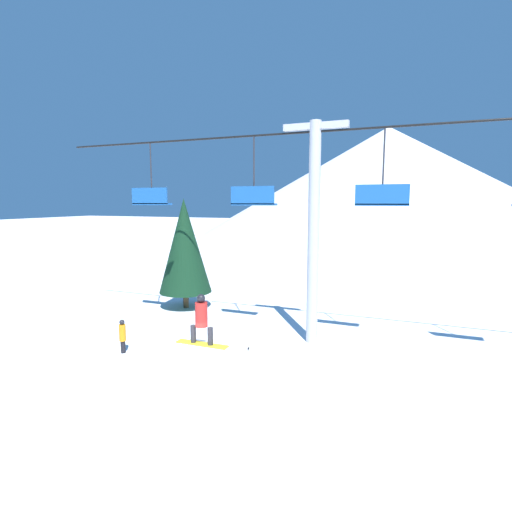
% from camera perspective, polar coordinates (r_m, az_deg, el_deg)
% --- Properties ---
extents(ground_plane, '(220.00, 220.00, 0.00)m').
position_cam_1_polar(ground_plane, '(10.37, -11.48, -23.89)').
color(ground_plane, white).
extents(mountain_ridge, '(61.86, 61.86, 17.62)m').
position_cam_1_polar(mountain_ridge, '(71.60, 18.17, 10.16)').
color(mountain_ridge, silver).
rests_on(mountain_ridge, ground_plane).
extents(snow_ramp, '(2.05, 3.31, 1.91)m').
position_cam_1_polar(snow_ramp, '(9.48, -11.26, -20.46)').
color(snow_ramp, white).
rests_on(snow_ramp, ground_plane).
extents(snowboarder, '(1.37, 0.30, 1.28)m').
position_cam_1_polar(snowboarder, '(9.99, -7.80, -9.06)').
color(snowboarder, yellow).
rests_on(snowboarder, snow_ramp).
extents(chairlift, '(22.73, 0.44, 8.33)m').
position_cam_1_polar(chairlift, '(15.08, 8.24, 6.08)').
color(chairlift, '#B2B2B7').
rests_on(chairlift, ground_plane).
extents(pine_tree_near, '(2.65, 2.65, 5.57)m').
position_cam_1_polar(pine_tree_near, '(20.44, -10.16, 1.43)').
color(pine_tree_near, '#4C3823').
rests_on(pine_tree_near, ground_plane).
extents(distant_skier, '(0.24, 0.24, 1.23)m').
position_cam_1_polar(distant_skier, '(15.35, -18.53, -10.64)').
color(distant_skier, black).
rests_on(distant_skier, ground_plane).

